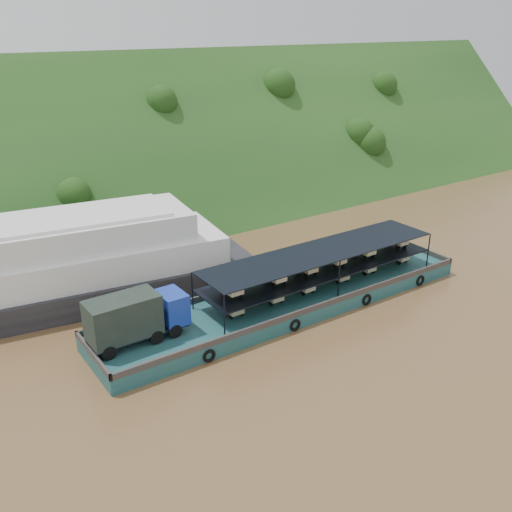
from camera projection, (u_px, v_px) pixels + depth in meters
ground at (292, 294)px, 52.41m from camera, size 160.00×160.00×0.00m
hillside at (134, 200)px, 79.81m from camera, size 140.00×39.60×39.60m
cargo_barge at (272, 300)px, 48.51m from camera, size 35.00×7.18×4.99m
passenger_ferry at (37, 269)px, 49.19m from camera, size 39.47×15.09×7.79m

